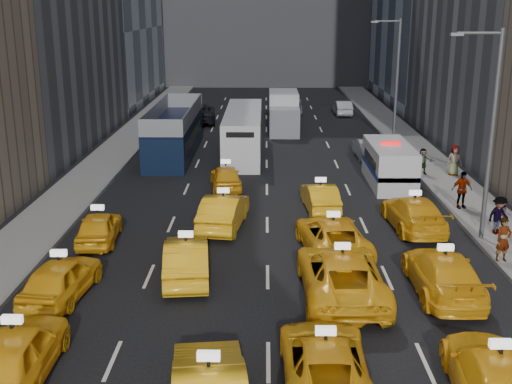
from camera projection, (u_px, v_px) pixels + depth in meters
sidewalk_west at (101, 166)px, 40.64m from camera, size 3.00×90.00×0.15m
sidewalk_east at (433, 167)px, 40.36m from camera, size 3.00×90.00×0.15m
curb_west at (124, 166)px, 40.62m from camera, size 0.15×90.00×0.18m
curb_east at (410, 167)px, 40.37m from camera, size 0.15×90.00×0.18m
streetlight_near at (489, 129)px, 26.54m from camera, size 2.15×0.22×9.00m
streetlight_far at (395, 77)px, 45.74m from camera, size 2.15×0.22×9.00m
taxi_4 at (16, 353)px, 17.35m from camera, size 1.92×4.70×1.60m
taxi_6 at (325, 361)px, 17.16m from camera, size 2.31×5.00×1.39m
taxi_7 at (496, 379)px, 16.24m from camera, size 2.64×5.46×1.53m
taxi_8 at (61, 278)px, 22.28m from camera, size 2.19×4.45×1.46m
taxi_9 at (187, 259)px, 23.93m from camera, size 2.08×4.75×1.52m
taxi_10 at (341, 274)px, 22.36m from camera, size 2.92×6.08×1.67m
taxi_11 at (443, 273)px, 22.61m from camera, size 2.16×5.27×1.53m
taxi_12 at (99, 227)px, 27.59m from camera, size 1.87×4.06×1.35m
taxi_13 at (224, 211)px, 29.37m from camera, size 2.27×4.93×1.57m
taxi_14 at (333, 236)px, 26.34m from camera, size 3.07×5.56×1.47m
taxi_15 at (414, 213)px, 29.20m from camera, size 2.43×5.31×1.51m
taxi_16 at (226, 177)px, 35.64m from camera, size 2.12×4.14×1.35m
taxi_17 at (320, 197)px, 31.90m from camera, size 1.80×4.24×1.36m
nypd_van at (389, 165)px, 36.42m from camera, size 2.53×5.93×2.50m
double_decker at (175, 131)px, 43.56m from camera, size 2.92×11.70×3.39m
city_bus at (243, 133)px, 43.92m from camera, size 3.77×11.73×2.98m
box_truck at (284, 112)px, 51.89m from camera, size 3.04×6.99×3.10m
misc_car_0 at (367, 148)px, 42.81m from camera, size 1.54×4.12×1.35m
misc_car_1 at (199, 113)px, 55.79m from camera, size 3.29×6.25×1.68m
misc_car_2 at (290, 104)px, 61.11m from camera, size 2.35×5.56×1.60m
misc_car_3 at (243, 112)px, 57.40m from camera, size 1.76×3.96×1.32m
misc_car_4 at (343, 108)px, 59.78m from camera, size 1.42×4.08×1.34m
pedestrian_0 at (503, 240)px, 25.05m from camera, size 0.75×0.60×1.79m
pedestrian_1 at (503, 215)px, 28.42m from camera, size 0.81×0.53×1.55m
pedestrian_2 at (499, 215)px, 28.10m from camera, size 1.19×0.86×1.71m
pedestrian_3 at (462, 190)px, 31.72m from camera, size 1.17×0.72×1.87m
pedestrian_4 at (454, 160)px, 37.89m from camera, size 0.94×0.58×1.82m
pedestrian_5 at (423, 161)px, 38.17m from camera, size 1.45×0.45×1.56m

